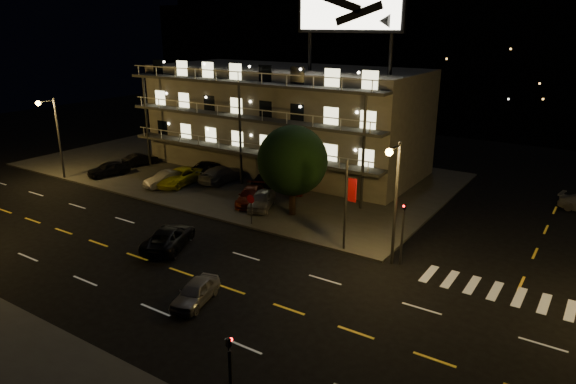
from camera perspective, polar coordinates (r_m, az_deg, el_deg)
The scene contains 23 objects.
ground at distance 31.69m, azimuth -9.18°, elevation -9.67°, with size 140.00×140.00×0.00m, color black.
curb_nw at distance 54.35m, azimuth -6.09°, elevation 2.51°, with size 44.00×24.00×0.15m, color #3B3B38.
motel at distance 53.88m, azimuth -0.26°, elevation 8.22°, with size 28.00×13.80×18.10m.
hill_backdrop at distance 92.73m, azimuth 18.04°, elevation 15.43°, with size 120.00×25.00×24.00m.
streetlight_nw at distance 54.30m, azimuth -24.52°, elevation 6.25°, with size 0.44×1.92×8.00m.
streetlight_nc at distance 31.85m, azimuth 11.73°, elevation 0.02°, with size 0.44×1.92×8.00m.
signal_nw at distance 32.99m, azimuth 12.64°, elevation -3.83°, with size 0.20×0.27×4.60m.
signal_sw at distance 19.87m, azimuth -6.43°, elevation -19.56°, with size 0.20×0.27×4.60m.
banner_north at distance 34.03m, azimuth 6.53°, elevation -1.25°, with size 0.83×0.16×6.40m.
stop_sign at distance 38.79m, azimuth -4.15°, elevation -1.39°, with size 0.91×0.11×2.61m.
tree at distance 39.91m, azimuth 0.44°, elevation 3.30°, with size 5.71×5.50×7.19m.
lot_car_0 at distance 54.51m, azimuth -19.32°, elevation 2.46°, with size 1.65×4.11×1.40m, color black.
lot_car_1 at distance 49.42m, azimuth -13.45°, elevation 1.43°, with size 1.46×4.19×1.38m, color gray.
lot_car_2 at distance 49.62m, azimuth -11.98°, elevation 1.67°, with size 2.49×5.39×1.50m, color yellow.
lot_car_3 at distance 43.56m, azimuth -4.19°, elevation -0.41°, with size 1.87×4.60×1.34m, color #611B0D.
lot_car_4 at distance 42.36m, azimuth -2.94°, elevation -0.87°, with size 1.68×4.19×1.43m, color gray.
lot_car_5 at distance 57.64m, azimuth -16.09°, elevation 3.51°, with size 1.30×3.73×1.23m, color black.
lot_car_6 at distance 52.37m, azimuth -8.98°, elevation 2.67°, with size 2.36×5.12×1.42m, color black.
lot_car_7 at distance 49.80m, azimuth -7.35°, elevation 2.00°, with size 2.15×5.28×1.53m, color gray.
lot_car_8 at distance 48.19m, azimuth -2.14°, elevation 1.56°, with size 1.75×4.34×1.48m, color black.
lot_car_9 at distance 46.44m, azimuth 1.43°, elevation 0.86°, with size 1.47×4.23×1.39m, color #611B0D.
road_car_east at distance 29.22m, azimuth -10.25°, elevation -10.89°, with size 1.49×3.70×1.26m, color gray.
road_car_west at distance 36.34m, azimuth -13.07°, elevation -4.91°, with size 2.38×5.15×1.43m, color black.
Camera 1 is at (19.28, -20.40, 14.71)m, focal length 32.00 mm.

